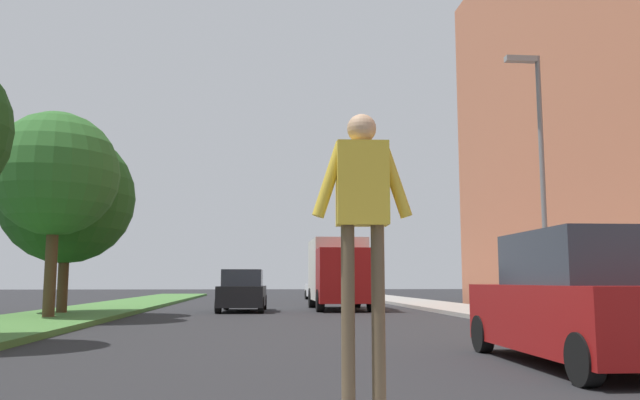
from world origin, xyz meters
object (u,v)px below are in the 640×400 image
sedan_distant (323,288)px  street_lamp_right (539,161)px  tree_distant (67,197)px  suv_crossing (581,302)px  tree_far (56,174)px  truck_box_delivery (339,272)px  pedestrian_performer (362,224)px  sedan_midblock (243,292)px

sedan_distant → street_lamp_right: bearing=-81.5°
tree_distant → suv_crossing: size_ratio=1.39×
street_lamp_right → sedan_distant: bearing=98.5°
street_lamp_right → tree_far: bearing=166.3°
suv_crossing → truck_box_delivery: size_ratio=0.75×
pedestrian_performer → suv_crossing: (3.98, 4.55, -0.73)m
tree_distant → sedan_midblock: bearing=28.2°
suv_crossing → street_lamp_right: bearing=69.1°
street_lamp_right → sedan_distant: size_ratio=1.73×
suv_crossing → sedan_midblock: suv_crossing is taller
tree_distant → pedestrian_performer: bearing=-67.7°
tree_far → sedan_distant: 24.25m
sedan_midblock → tree_far: bearing=-133.2°
tree_far → suv_crossing: 16.37m
pedestrian_performer → sedan_midblock: bearing=93.9°
sedan_midblock → sedan_distant: (4.75, 15.42, -0.00)m
tree_far → street_lamp_right: size_ratio=0.85×
tree_distant → street_lamp_right: (14.68, -6.27, 0.39)m
tree_distant → sedan_midblock: tree_distant is taller
tree_far → street_lamp_right: bearing=-13.7°
suv_crossing → sedan_distant: suv_crossing is taller
truck_box_delivery → tree_far: bearing=-142.5°
tree_far → sedan_distant: bearing=64.0°
suv_crossing → sedan_distant: (-0.72, 32.88, -0.15)m
tree_far → tree_distant: size_ratio=1.00×
tree_far → pedestrian_performer: bearing=-65.5°
sedan_distant → truck_box_delivery: size_ratio=0.70×
truck_box_delivery → street_lamp_right: bearing=-68.7°
tree_distant → street_lamp_right: 15.96m
pedestrian_performer → suv_crossing: bearing=48.8°
street_lamp_right → tree_distant: bearing=156.9°
pedestrian_performer → sedan_midblock: 22.08m
tree_far → street_lamp_right: 14.65m
pedestrian_performer → truck_box_delivery: (2.68, 23.50, -0.03)m
tree_far → tree_distant: tree_distant is taller
tree_distant → sedan_distant: size_ratio=1.48×
tree_distant → suv_crossing: 18.62m
street_lamp_right → truck_box_delivery: street_lamp_right is taller
tree_far → street_lamp_right: street_lamp_right is taller
street_lamp_right → sedan_midblock: size_ratio=1.70×
street_lamp_right → sedan_distant: (-3.74, 25.00, -3.81)m
suv_crossing → truck_box_delivery: (-1.31, 18.96, 0.70)m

